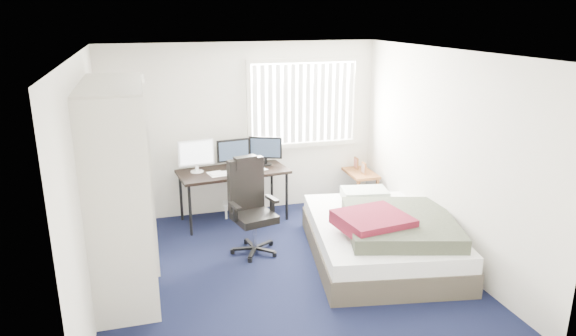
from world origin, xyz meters
The scene contains 10 objects.
ground centered at (0.00, 0.00, 0.00)m, with size 4.20×4.20×0.00m, color black.
room_shell centered at (0.00, 0.00, 1.51)m, with size 4.20×4.20×4.20m.
window_assembly centered at (0.90, 2.04, 1.60)m, with size 1.72×0.09×1.32m.
closet centered at (-1.67, 0.27, 1.35)m, with size 0.64×1.84×2.22m.
desk centered at (-0.24, 1.76, 0.78)m, with size 1.60×0.89×1.21m.
office_chair centered at (-0.21, 0.69, 0.46)m, with size 0.68×0.68×1.20m.
footstool centered at (-0.25, 1.85, 0.17)m, with size 0.29×0.25×0.22m.
nightstand centered at (1.75, 1.85, 0.47)m, with size 0.40×0.79×0.72m.
bed centered at (1.26, 0.02, 0.30)m, with size 1.97×2.40×0.70m.
pine_box centered at (-1.65, 0.32, 0.13)m, with size 0.36×0.27×0.27m, color tan.
Camera 1 is at (-1.43, -5.14, 2.89)m, focal length 32.00 mm.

